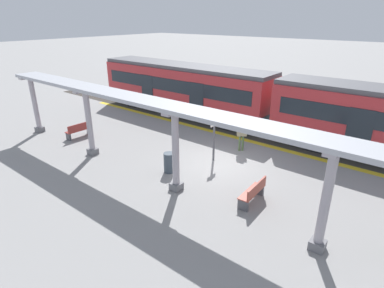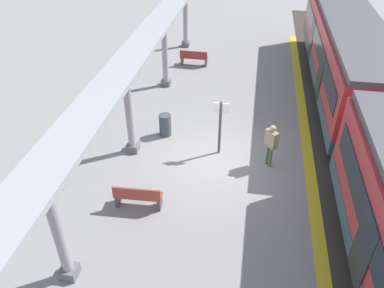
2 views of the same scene
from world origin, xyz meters
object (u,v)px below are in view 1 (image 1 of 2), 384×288
train_near_carriage (183,88)px  platform_info_sign (214,135)px  bench_near_end (79,130)px  passenger_waiting_near_edge (242,132)px  bench_mid_platform (253,192)px  canopy_pillar_second (89,122)px  canopy_pillar_third (176,151)px  trash_bin (169,163)px  canopy_pillar_nearest (35,104)px  canopy_pillar_fourth (326,201)px

train_near_carriage → platform_info_sign: bearing=50.6°
bench_near_end → passenger_waiting_near_edge: (-4.11, 8.29, 0.61)m
bench_mid_platform → platform_info_sign: platform_info_sign is taller
canopy_pillar_second → platform_info_sign: bearing=121.8°
train_near_carriage → bench_mid_platform: (7.29, 9.56, -1.39)m
train_near_carriage → canopy_pillar_third: (8.36, 6.67, -0.13)m
platform_info_sign → train_near_carriage: bearing=-129.4°
canopy_pillar_second → trash_bin: size_ratio=3.65×
bench_mid_platform → passenger_waiting_near_edge: 4.97m
bench_near_end → platform_info_sign: size_ratio=0.69×
canopy_pillar_nearest → canopy_pillar_third: bearing=90.0°
bench_near_end → bench_mid_platform: (-0.10, 11.15, 0.00)m
trash_bin → platform_info_sign: 2.56m
trash_bin → passenger_waiting_near_edge: 4.35m
canopy_pillar_nearest → canopy_pillar_third: same height
bench_near_end → train_near_carriage: bearing=167.9°
passenger_waiting_near_edge → canopy_pillar_fourth: bearing=47.9°
train_near_carriage → platform_info_sign: (5.12, 6.24, -0.50)m
canopy_pillar_fourth → passenger_waiting_near_edge: 7.60m
canopy_pillar_second → platform_info_sign: (-3.23, 5.21, -0.37)m
train_near_carriage → canopy_pillar_second: size_ratio=3.97×
train_near_carriage → platform_info_sign: train_near_carriage is taller
trash_bin → canopy_pillar_third: bearing=52.6°
bench_near_end → passenger_waiting_near_edge: bearing=116.4°
bench_mid_platform → canopy_pillar_nearest: bearing=-85.6°
canopy_pillar_second → bench_near_end: 3.06m
canopy_pillar_third → passenger_waiting_near_edge: canopy_pillar_third is taller
bench_mid_platform → bench_near_end: bearing=-89.5°
bench_mid_platform → passenger_waiting_near_edge: (-4.01, -2.86, 0.61)m
canopy_pillar_nearest → trash_bin: 9.87m
train_near_carriage → trash_bin: (7.38, 5.40, -1.37)m
canopy_pillar_second → platform_info_sign: size_ratio=1.52×
platform_info_sign → trash_bin: bearing=-20.5°
canopy_pillar_second → canopy_pillar_fourth: size_ratio=1.00×
train_near_carriage → canopy_pillar_nearest: size_ratio=3.97×
canopy_pillar_nearest → bench_mid_platform: 14.01m
platform_info_sign → canopy_pillar_nearest: bearing=-73.0°
train_near_carriage → canopy_pillar_second: (8.36, 1.03, -0.13)m
train_near_carriage → trash_bin: train_near_carriage is taller
canopy_pillar_nearest → bench_near_end: canopy_pillar_nearest is taller
canopy_pillar_nearest → trash_bin: bearing=95.7°
canopy_pillar_nearest → train_near_carriage: bearing=152.5°
bench_near_end → trash_bin: 6.98m
canopy_pillar_fourth → platform_info_sign: canopy_pillar_fourth is taller
canopy_pillar_second → platform_info_sign: 6.14m
bench_mid_platform → trash_bin: (0.09, -4.17, 0.02)m
train_near_carriage → bench_mid_platform: 12.10m
canopy_pillar_nearest → platform_info_sign: size_ratio=1.52×
canopy_pillar_third → platform_info_sign: 3.28m
canopy_pillar_third → bench_mid_platform: 3.33m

